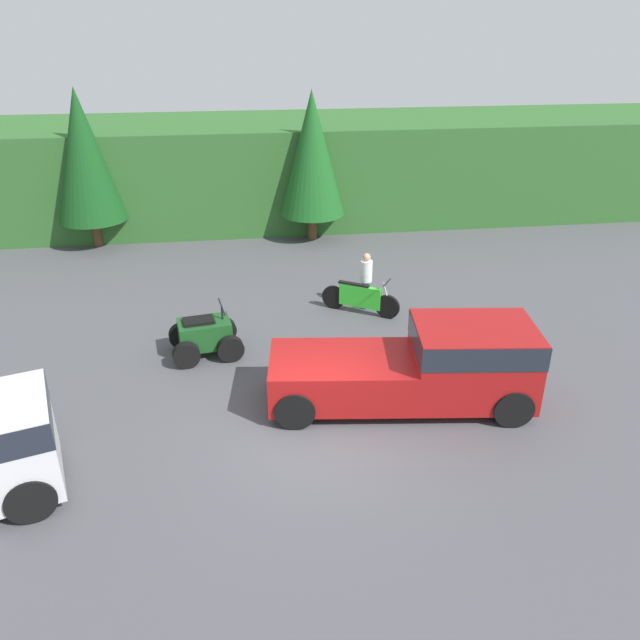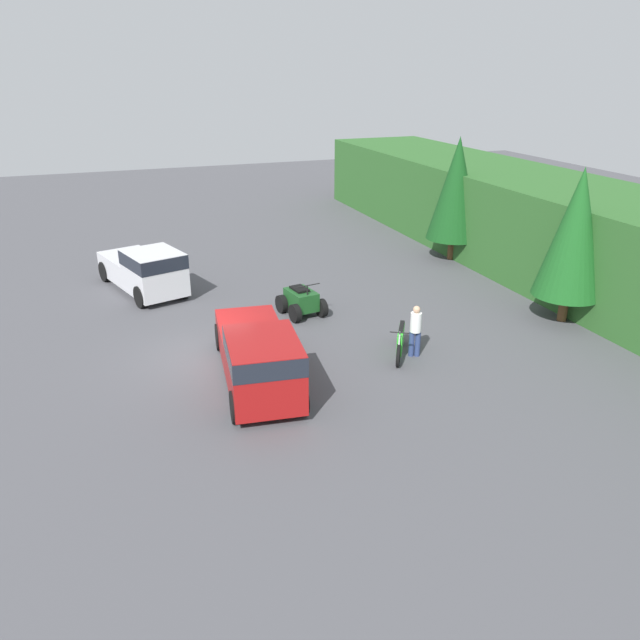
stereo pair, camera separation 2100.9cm
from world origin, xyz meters
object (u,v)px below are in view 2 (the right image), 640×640
(pickup_truck_second, at_px, (146,269))
(rider_person, at_px, (415,329))
(dirt_bike, at_px, (400,341))
(quad_atv, at_px, (301,301))
(pickup_truck_red, at_px, (259,355))

(pickup_truck_second, height_order, rider_person, pickup_truck_second)
(dirt_bike, xyz_separation_m, quad_atv, (-4.42, -1.87, 0.04))
(pickup_truck_red, bearing_deg, pickup_truck_second, -160.17)
(quad_atv, xyz_separation_m, rider_person, (4.65, 2.26, 0.41))
(dirt_bike, distance_m, rider_person, 0.64)
(pickup_truck_second, bearing_deg, rider_person, 22.15)
(pickup_truck_red, distance_m, rider_person, 5.22)
(pickup_truck_second, bearing_deg, dirt_bike, 21.37)
(pickup_truck_second, xyz_separation_m, quad_atv, (4.48, 5.14, -0.49))
(dirt_bike, bearing_deg, pickup_truck_second, -110.57)
(dirt_bike, height_order, quad_atv, quad_atv)
(pickup_truck_red, distance_m, pickup_truck_second, 9.68)
(pickup_truck_second, height_order, quad_atv, pickup_truck_second)
(pickup_truck_second, bearing_deg, quad_atv, 32.08)
(pickup_truck_red, height_order, pickup_truck_second, same)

